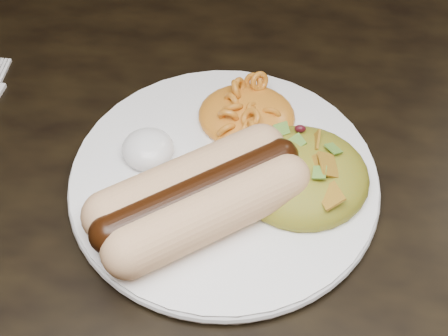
# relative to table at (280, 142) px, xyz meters

# --- Properties ---
(table) EXTENTS (1.60, 0.90, 0.75)m
(table) POSITION_rel_table_xyz_m (0.00, 0.00, 0.00)
(table) COLOR black
(table) RESTS_ON floor
(plate) EXTENTS (0.28, 0.28, 0.01)m
(plate) POSITION_rel_table_xyz_m (-0.04, -0.13, 0.10)
(plate) COLOR white
(plate) RESTS_ON table
(hotdog) EXTENTS (0.13, 0.14, 0.04)m
(hotdog) POSITION_rel_table_xyz_m (-0.06, -0.17, 0.13)
(hotdog) COLOR #FED48C
(hotdog) RESTS_ON plate
(mac_and_cheese) EXTENTS (0.10, 0.10, 0.03)m
(mac_and_cheese) POSITION_rel_table_xyz_m (-0.03, -0.07, 0.12)
(mac_and_cheese) COLOR orange
(mac_and_cheese) RESTS_ON plate
(sour_cream) EXTENTS (0.04, 0.04, 0.03)m
(sour_cream) POSITION_rel_table_xyz_m (-0.10, -0.12, 0.12)
(sour_cream) COLOR white
(sour_cream) RESTS_ON plate
(taco_salad) EXTENTS (0.11, 0.10, 0.05)m
(taco_salad) POSITION_rel_table_xyz_m (0.02, -0.13, 0.12)
(taco_salad) COLOR #A16909
(taco_salad) RESTS_ON plate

